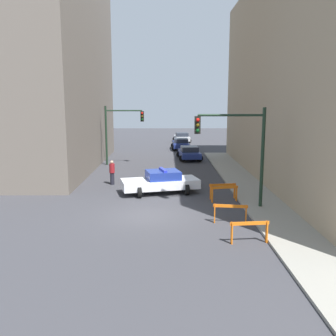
# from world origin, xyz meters

# --- Properties ---
(ground_plane) EXTENTS (120.00, 120.00, 0.00)m
(ground_plane) POSITION_xyz_m (0.00, 0.00, 0.00)
(ground_plane) COLOR #38383D
(sidewalk_right) EXTENTS (2.40, 44.00, 0.12)m
(sidewalk_right) POSITION_xyz_m (6.20, 0.00, 0.06)
(sidewalk_right) COLOR gray
(sidewalk_right) RESTS_ON ground_plane
(building_corner_left) EXTENTS (14.00, 20.00, 21.73)m
(building_corner_left) POSITION_xyz_m (-12.00, 14.00, 10.86)
(building_corner_left) COLOR #6B6056
(building_corner_left) RESTS_ON ground_plane
(traffic_light_near) EXTENTS (3.64, 0.35, 5.20)m
(traffic_light_near) POSITION_xyz_m (4.73, 1.16, 3.53)
(traffic_light_near) COLOR black
(traffic_light_near) RESTS_ON sidewalk_right
(traffic_light_far) EXTENTS (3.44, 0.35, 5.20)m
(traffic_light_far) POSITION_xyz_m (-3.30, 15.00, 3.40)
(traffic_light_far) COLOR black
(traffic_light_far) RESTS_ON ground_plane
(police_car) EXTENTS (5.01, 3.04, 1.52)m
(police_car) POSITION_xyz_m (0.56, 4.56, 0.72)
(police_car) COLOR white
(police_car) RESTS_ON ground_plane
(parked_car_near) EXTENTS (2.46, 4.41, 1.31)m
(parked_car_near) POSITION_xyz_m (3.15, 17.96, 0.67)
(parked_car_near) COLOR navy
(parked_car_near) RESTS_ON ground_plane
(parked_car_mid) EXTENTS (2.32, 4.33, 1.31)m
(parked_car_mid) POSITION_xyz_m (2.62, 25.68, 0.67)
(parked_car_mid) COLOR navy
(parked_car_mid) RESTS_ON ground_plane
(parked_car_far) EXTENTS (2.50, 4.43, 1.31)m
(parked_car_far) POSITION_xyz_m (3.06, 33.43, 0.67)
(parked_car_far) COLOR silver
(parked_car_far) RESTS_ON ground_plane
(pedestrian_crossing) EXTENTS (0.37, 0.37, 1.66)m
(pedestrian_crossing) POSITION_xyz_m (-2.79, 6.96, 0.86)
(pedestrian_crossing) COLOR black
(pedestrian_crossing) RESTS_ON ground_plane
(barrier_front) EXTENTS (1.60, 0.31, 0.90)m
(barrier_front) POSITION_xyz_m (4.22, -3.77, 0.62)
(barrier_front) COLOR orange
(barrier_front) RESTS_ON ground_plane
(barrier_mid) EXTENTS (1.59, 0.35, 0.90)m
(barrier_mid) POSITION_xyz_m (3.88, -1.29, 0.62)
(barrier_mid) COLOR orange
(barrier_mid) RESTS_ON ground_plane
(barrier_back) EXTENTS (1.58, 0.45, 0.90)m
(barrier_back) POSITION_xyz_m (4.19, 2.49, 0.62)
(barrier_back) COLOR orange
(barrier_back) RESTS_ON ground_plane
(barrier_corner) EXTENTS (1.59, 0.37, 0.90)m
(barrier_corner) POSITION_xyz_m (4.18, 3.16, 0.62)
(barrier_corner) COLOR orange
(barrier_corner) RESTS_ON ground_plane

